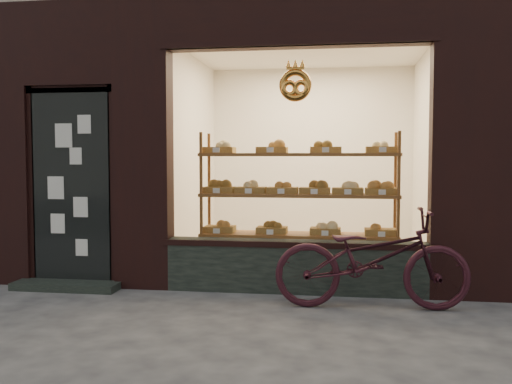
# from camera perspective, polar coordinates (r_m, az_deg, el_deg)

# --- Properties ---
(ground) EXTENTS (90.00, 90.00, 0.00)m
(ground) POSITION_cam_1_polar(r_m,az_deg,el_deg) (4.16, -4.97, -16.53)
(ground) COLOR #38393D
(display_shelf) EXTENTS (2.20, 0.45, 1.70)m
(display_shelf) POSITION_cam_1_polar(r_m,az_deg,el_deg) (6.39, 4.28, -1.45)
(display_shelf) COLOR brown
(display_shelf) RESTS_ON ground
(bicycle) EXTENTS (1.83, 0.71, 0.95)m
(bicycle) POSITION_cam_1_polar(r_m,az_deg,el_deg) (5.48, 11.47, -6.54)
(bicycle) COLOR #34121C
(bicycle) RESTS_ON ground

